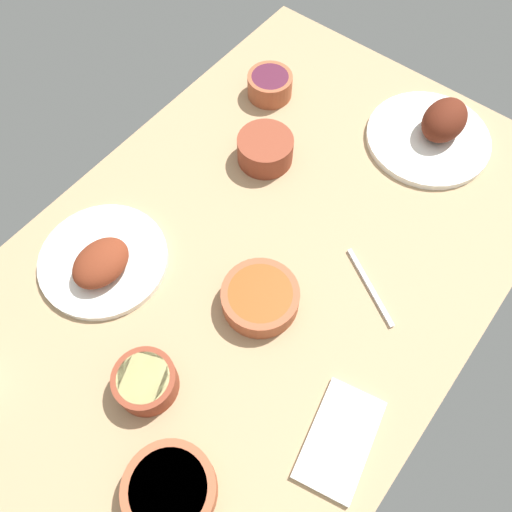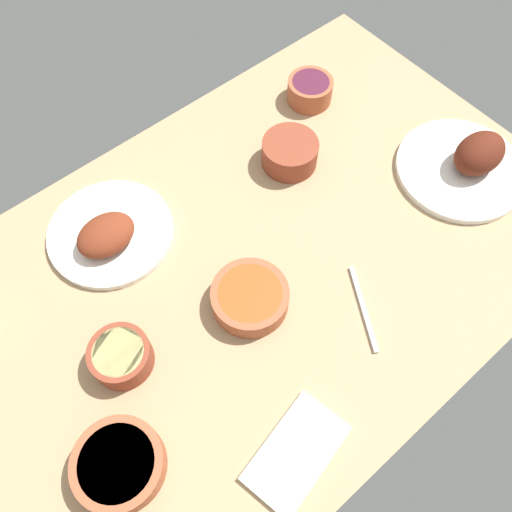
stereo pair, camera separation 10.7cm
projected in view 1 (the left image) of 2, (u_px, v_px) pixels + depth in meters
dining_table at (256, 265)px, 110.94cm from camera, size 140.00×90.00×4.00cm
plate_center_main at (435, 131)px, 122.61cm from camera, size 29.35×29.35×9.74cm
plate_far_side at (103, 261)px, 106.71cm from camera, size 26.86×26.86×7.24cm
bowl_soup at (260, 297)px, 102.23cm from camera, size 15.51×15.51×4.84cm
bowl_pasta at (170, 490)px, 85.55cm from camera, size 15.62×15.62×5.07cm
bowl_onions at (270, 85)px, 129.39cm from camera, size 11.20×11.20×5.81cm
bowl_potatoes at (146, 381)px, 93.81cm from camera, size 11.57×11.57×5.73cm
bowl_sauce at (265, 149)px, 119.18cm from camera, size 12.93×12.93×6.42cm
folded_napkin at (340, 439)px, 91.44cm from camera, size 20.84×14.42×1.20cm
fork_loose at (370, 287)px, 105.82cm from camera, size 10.04×16.60×0.80cm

